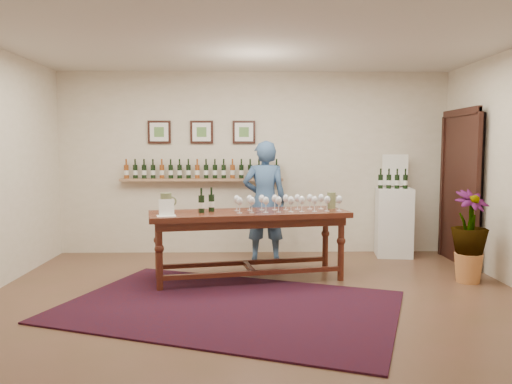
{
  "coord_description": "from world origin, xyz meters",
  "views": [
    {
      "loc": [
        -0.13,
        -5.25,
        1.63
      ],
      "look_at": [
        0.0,
        0.8,
        1.1
      ],
      "focal_mm": 35.0,
      "sensor_mm": 36.0,
      "label": 1
    }
  ],
  "objects_px": {
    "tasting_table": "(249,222)",
    "display_pedestal": "(394,222)",
    "potted_plant": "(469,236)",
    "person": "(265,201)"
  },
  "relations": [
    {
      "from": "tasting_table",
      "to": "display_pedestal",
      "type": "height_order",
      "value": "display_pedestal"
    },
    {
      "from": "tasting_table",
      "to": "display_pedestal",
      "type": "relative_size",
      "value": 2.44
    },
    {
      "from": "potted_plant",
      "to": "tasting_table",
      "type": "bearing_deg",
      "value": 176.4
    },
    {
      "from": "tasting_table",
      "to": "person",
      "type": "height_order",
      "value": "person"
    },
    {
      "from": "tasting_table",
      "to": "person",
      "type": "bearing_deg",
      "value": 66.68
    },
    {
      "from": "tasting_table",
      "to": "person",
      "type": "distance_m",
      "value": 1.13
    },
    {
      "from": "tasting_table",
      "to": "display_pedestal",
      "type": "distance_m",
      "value": 2.6
    },
    {
      "from": "display_pedestal",
      "to": "potted_plant",
      "type": "bearing_deg",
      "value": -72.97
    },
    {
      "from": "tasting_table",
      "to": "potted_plant",
      "type": "distance_m",
      "value": 2.68
    },
    {
      "from": "potted_plant",
      "to": "person",
      "type": "bearing_deg",
      "value": 152.57
    }
  ]
}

